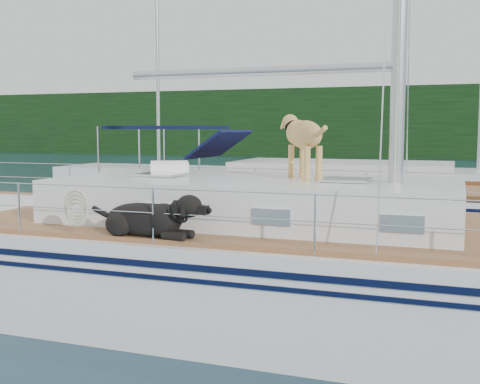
% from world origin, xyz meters
% --- Properties ---
extents(ground, '(120.00, 120.00, 0.00)m').
position_xyz_m(ground, '(0.00, 0.00, 0.00)').
color(ground, black).
rests_on(ground, ground).
extents(tree_line, '(90.00, 3.00, 6.00)m').
position_xyz_m(tree_line, '(0.00, 45.00, 3.00)').
color(tree_line, black).
rests_on(tree_line, ground).
extents(shore_bank, '(92.00, 1.00, 1.20)m').
position_xyz_m(shore_bank, '(0.00, 46.20, 0.60)').
color(shore_bank, '#595147').
rests_on(shore_bank, ground).
extents(main_sailboat, '(12.00, 3.80, 14.01)m').
position_xyz_m(main_sailboat, '(0.10, -0.00, 0.68)').
color(main_sailboat, white).
rests_on(main_sailboat, ground).
extents(neighbor_sailboat, '(11.00, 3.50, 13.30)m').
position_xyz_m(neighbor_sailboat, '(-0.25, 6.08, 0.63)').
color(neighbor_sailboat, white).
rests_on(neighbor_sailboat, ground).
extents(bg_boat_west, '(8.00, 3.00, 11.65)m').
position_xyz_m(bg_boat_west, '(-8.00, 14.00, 0.45)').
color(bg_boat_west, white).
rests_on(bg_boat_west, ground).
extents(bg_boat_center, '(7.20, 3.00, 11.65)m').
position_xyz_m(bg_boat_center, '(4.00, 16.00, 0.45)').
color(bg_boat_center, white).
rests_on(bg_boat_center, ground).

